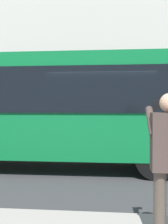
{
  "coord_description": "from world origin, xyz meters",
  "views": [
    {
      "loc": [
        -0.27,
        7.6,
        1.7
      ],
      "look_at": [
        0.49,
        0.17,
        1.55
      ],
      "focal_mm": 45.07,
      "sensor_mm": 36.0,
      "label": 1
    }
  ],
  "objects": [
    {
      "name": "ground_plane",
      "position": [
        0.0,
        0.0,
        0.0
      ],
      "size": [
        60.0,
        60.0,
        0.0
      ],
      "primitive_type": "plane",
      "color": "#38383A"
    },
    {
      "name": "building_facade_far",
      "position": [
        -0.02,
        -6.8,
        5.99
      ],
      "size": [
        28.0,
        1.55,
        12.0
      ],
      "color": "beige",
      "rests_on": "ground_plane"
    },
    {
      "name": "red_bus",
      "position": [
        1.75,
        -0.12,
        1.68
      ],
      "size": [
        9.05,
        2.54,
        3.08
      ],
      "color": "#0F7238",
      "rests_on": "ground_plane"
    }
  ]
}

